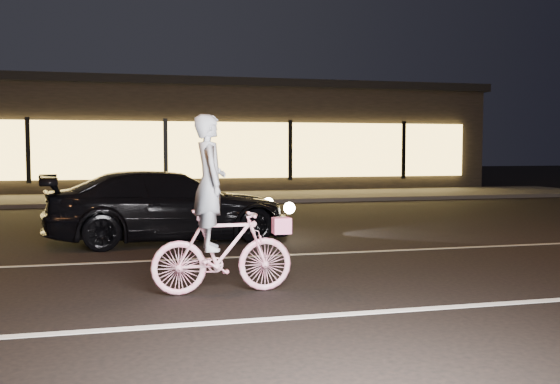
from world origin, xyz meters
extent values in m
plane|color=black|center=(0.00, 0.00, 0.00)|extent=(90.00, 90.00, 0.00)
cube|color=silver|center=(0.00, -1.50, 0.00)|extent=(60.00, 0.12, 0.01)
cube|color=gray|center=(0.00, 2.00, 0.00)|extent=(60.00, 0.10, 0.01)
cube|color=#383533|center=(0.00, 13.00, 0.06)|extent=(30.00, 4.00, 0.12)
cube|color=black|center=(0.00, 19.00, 2.00)|extent=(25.00, 8.00, 4.00)
cube|color=black|center=(0.00, 19.00, 4.05)|extent=(25.40, 8.40, 0.30)
cube|color=#F8C556|center=(0.00, 14.90, 1.60)|extent=(23.00, 0.15, 2.00)
cube|color=black|center=(-4.50, 14.82, 1.60)|extent=(0.15, 0.08, 2.20)
cube|color=black|center=(0.00, 14.82, 1.60)|extent=(0.15, 0.08, 2.20)
cube|color=black|center=(4.50, 14.82, 1.60)|extent=(0.15, 0.08, 2.20)
cube|color=black|center=(9.00, 14.82, 1.60)|extent=(0.15, 0.08, 2.20)
imported|color=#F44A80|center=(-0.29, -0.30, 0.49)|extent=(1.62, 0.46, 0.97)
imported|color=white|center=(-0.43, -0.30, 1.27)|extent=(0.37, 0.56, 1.53)
cube|color=#E04D8E|center=(0.41, -0.30, 0.76)|extent=(0.20, 0.17, 0.19)
imported|color=black|center=(-0.60, 3.94, 0.63)|extent=(4.52, 2.24, 1.26)
sphere|color=#FFF2BF|center=(1.39, 4.75, 0.58)|extent=(0.21, 0.21, 0.21)
sphere|color=#FFF2BF|center=(1.52, 3.60, 0.58)|extent=(0.21, 0.21, 0.21)
camera|label=1|loc=(-1.34, -7.29, 1.66)|focal=40.00mm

